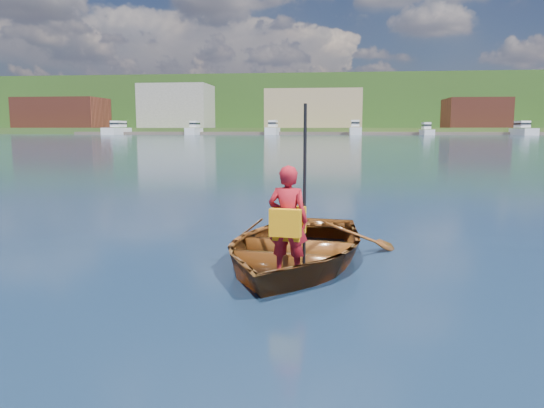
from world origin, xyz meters
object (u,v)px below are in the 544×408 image
Objects in this scene: dock at (346,133)px; marina_yachts at (346,130)px; child_paddler at (288,221)px; rowboat at (294,247)px.

marina_yachts is at bearing -94.10° from dock.
dock is (4.02, 149.64, -0.31)m from child_paddler.
dock is at bearing 88.46° from child_paddler.
dock reaches higher than rowboat.
dock is 1.13× the size of marina_yachts.
dock is 4.82m from marina_yachts.
child_paddler reaches higher than dock.
child_paddler is at bearing -91.46° from marina_yachts.
marina_yachts is at bearing 88.54° from child_paddler.
rowboat is 2.05× the size of child_paddler.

